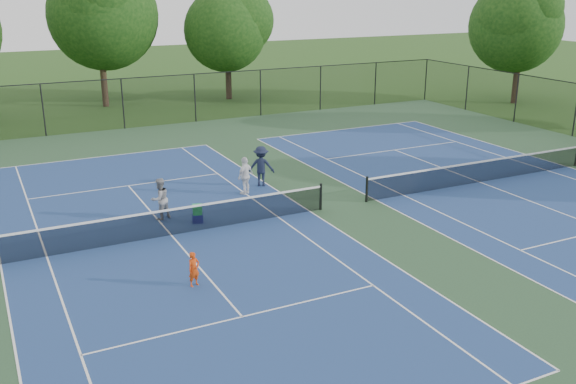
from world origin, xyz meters
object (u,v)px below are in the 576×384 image
tree_back_b (98,10)px  bystander_b (261,166)px  tree_side_e (523,21)px  ball_hopper (197,209)px  ball_crate (198,218)px  bystander_a (245,176)px  instructor (160,199)px  child_player (194,269)px  tree_back_c (227,24)px

tree_back_b → bystander_b: size_ratio=5.72×
tree_side_e → ball_hopper: size_ratio=24.33×
ball_crate → bystander_a: bearing=38.7°
tree_side_e → instructor: 32.65m
tree_back_b → instructor: 25.06m
bystander_a → ball_hopper: (-2.88, -2.31, -0.29)m
tree_back_b → ball_crate: size_ratio=25.60×
child_player → bystander_b: size_ratio=0.60×
child_player → instructor: size_ratio=0.67×
instructor → ball_hopper: bearing=115.5°
tree_back_c → tree_side_e: (18.00, -11.00, 0.33)m
tree_back_b → tree_side_e: (27.00, -12.00, -0.79)m
instructor → tree_back_b: bearing=-119.6°
tree_back_c → bystander_b: 22.68m
tree_back_c → instructor: size_ratio=5.35×
tree_back_b → tree_side_e: 29.56m
bystander_b → instructor: bearing=49.1°
tree_back_c → ball_hopper: (-10.76, -24.19, -4.97)m
bystander_a → ball_crate: (-2.88, -2.31, -0.63)m
tree_side_e → ball_hopper: bearing=-155.4°
tree_back_c → bystander_b: tree_back_c is taller
instructor → ball_crate: 1.60m
bystander_b → bystander_a: bearing=62.1°
child_player → bystander_b: bystander_b is taller
instructor → bystander_a: size_ratio=0.99×
tree_back_c → tree_back_b: bearing=173.7°
instructor → bystander_b: 5.45m
child_player → ball_crate: size_ratio=2.68×
tree_side_e → bystander_b: tree_side_e is taller
child_player → ball_crate: (1.77, 4.89, -0.36)m
tree_side_e → ball_crate: 32.14m
tree_back_b → tree_side_e: tree_back_b is taller
tree_side_e → ball_crate: tree_side_e is taller
instructor → bystander_b: size_ratio=0.90×
tree_side_e → bystander_a: 28.51m
tree_back_b → child_player: size_ratio=9.56×
bystander_b → tree_side_e: bearing=-131.2°
tree_back_b → tree_side_e: size_ratio=1.13×
tree_side_e → ball_crate: size_ratio=22.65×
bystander_b → ball_hopper: 5.00m
instructor → bystander_b: bystander_b is taller
instructor → bystander_a: 4.20m
tree_back_c → bystander_a: (-7.87, -21.88, -4.68)m
tree_back_b → ball_crate: 26.06m
tree_back_b → ball_hopper: (-1.76, -25.19, -6.09)m
tree_back_b → tree_back_c: size_ratio=1.19×
bystander_a → tree_side_e: bearing=171.3°
instructor → ball_crate: instructor is taller
tree_back_c → instructor: 26.49m
bystander_b → ball_crate: size_ratio=4.48×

